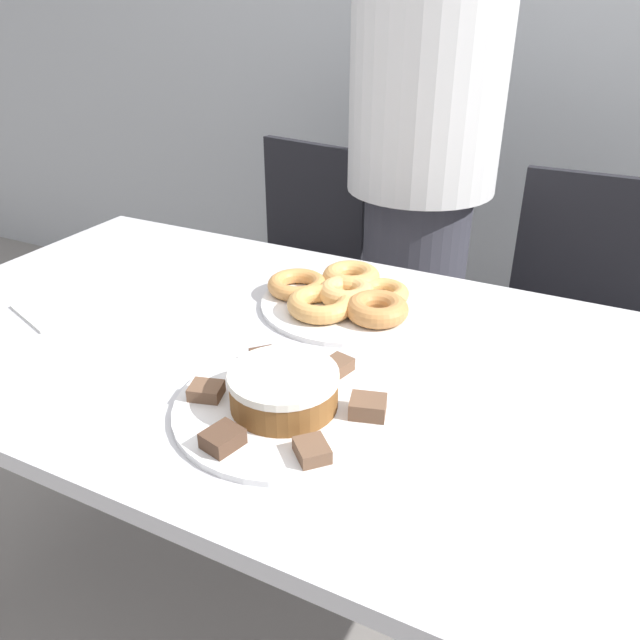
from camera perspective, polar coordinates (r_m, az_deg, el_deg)
The scene contains 20 objects.
table at distance 1.11m, azimuth 1.15°, elevation -7.41°, with size 1.71×0.84×0.76m.
person_standing at distance 1.73m, azimuth 9.22°, elevation 13.04°, with size 0.39×0.39×1.67m.
office_chair_left at distance 2.07m, azimuth -2.94°, elevation 2.42°, with size 0.51×0.51×0.89m.
office_chair_right at distance 1.85m, azimuth 21.53°, elevation -2.94°, with size 0.44×0.44×0.89m.
plate_cake at distance 0.93m, azimuth -3.17°, elevation -8.02°, with size 0.33×0.33×0.01m.
plate_donuts at distance 1.23m, azimuth 2.38°, elevation 1.52°, with size 0.33×0.33×0.01m.
frosted_cake at distance 0.91m, azimuth -3.23°, elevation -6.32°, with size 0.16×0.16×0.06m.
lamington_0 at distance 0.86m, azimuth -8.90°, elevation -10.66°, with size 0.05×0.06×0.02m.
lamington_1 at distance 0.83m, azimuth -0.73°, elevation -11.83°, with size 0.06×0.06×0.02m.
lamington_2 at distance 0.90m, azimuth 4.40°, elevation -7.91°, with size 0.06×0.06×0.03m.
lamington_3 at distance 1.00m, azimuth 1.61°, elevation -4.19°, with size 0.05×0.05×0.02m.
lamington_4 at distance 1.02m, azimuth -5.16°, elevation -3.52°, with size 0.06×0.06×0.02m.
lamington_5 at distance 0.96m, azimuth -10.37°, elevation -6.39°, with size 0.06×0.05×0.02m.
donut_0 at distance 1.22m, azimuth 2.40°, elevation 2.54°, with size 0.11×0.11×0.04m.
donut_1 at distance 1.18m, azimuth 0.08°, elevation 1.47°, with size 0.13×0.13×0.04m.
donut_2 at distance 1.16m, azimuth 5.23°, elevation 1.02°, with size 0.12×0.12×0.04m.
donut_3 at distance 1.23m, azimuth 5.98°, elevation 2.45°, with size 0.10×0.10×0.03m.
donut_4 at distance 1.29m, azimuth 2.87°, elevation 3.93°, with size 0.12×0.12×0.04m.
donut_5 at distance 1.26m, azimuth -2.08°, elevation 3.24°, with size 0.12×0.12×0.03m.
napkin at distance 1.32m, azimuth -23.03°, elevation 0.91°, with size 0.18×0.16×0.01m.
Camera 1 is at (0.38, -0.82, 1.31)m, focal length 35.00 mm.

